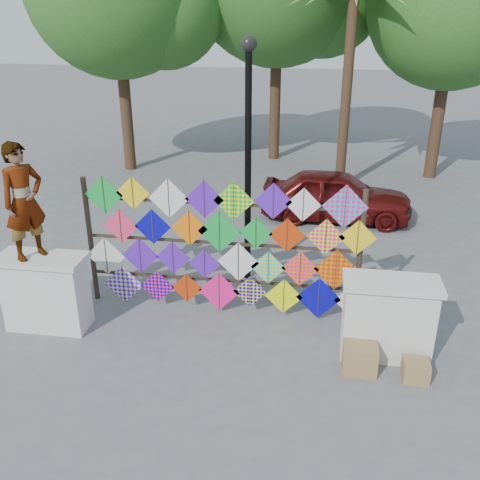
# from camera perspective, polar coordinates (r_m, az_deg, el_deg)

# --- Properties ---
(ground) EXTENTS (80.00, 80.00, 0.00)m
(ground) POSITION_cam_1_polar(r_m,az_deg,el_deg) (8.87, -2.94, -9.83)
(ground) COLOR slate
(ground) RESTS_ON ground
(parapet_left) EXTENTS (1.40, 0.65, 1.28)m
(parapet_left) POSITION_cam_1_polar(r_m,az_deg,el_deg) (9.24, -20.01, -5.20)
(parapet_left) COLOR silver
(parapet_left) RESTS_ON ground
(parapet_right) EXTENTS (1.40, 0.65, 1.28)m
(parapet_right) POSITION_cam_1_polar(r_m,az_deg,el_deg) (8.30, 15.48, -8.03)
(parapet_right) COLOR silver
(parapet_right) RESTS_ON ground
(kite_rack) EXTENTS (4.88, 0.24, 2.39)m
(kite_rack) POSITION_cam_1_polar(r_m,az_deg,el_deg) (8.89, -1.69, -0.74)
(kite_rack) COLOR #33271C
(kite_rack) RESTS_ON ground
(tree_east) EXTENTS (5.40, 4.80, 7.42)m
(tree_east) POSITION_cam_1_polar(r_m,az_deg,el_deg) (17.13, 22.25, 22.47)
(tree_east) COLOR #4E3821
(tree_east) RESTS_ON ground
(palm_tree) EXTENTS (3.62, 3.62, 5.83)m
(palm_tree) POSITION_cam_1_polar(r_m,az_deg,el_deg) (15.24, 12.01, 23.51)
(palm_tree) COLOR #4E3821
(palm_tree) RESTS_ON ground
(vendor_woman) EXTENTS (0.72, 0.80, 1.82)m
(vendor_woman) POSITION_cam_1_polar(r_m,az_deg,el_deg) (8.69, -22.07, 3.83)
(vendor_woman) COLOR #99999E
(vendor_woman) RESTS_ON parapet_left
(sedan) EXTENTS (3.67, 1.57, 1.24)m
(sedan) POSITION_cam_1_polar(r_m,az_deg,el_deg) (13.37, 10.26, 4.71)
(sedan) COLOR #570F0F
(sedan) RESTS_ON ground
(lamppost) EXTENTS (0.28, 0.28, 4.46)m
(lamppost) POSITION_cam_1_polar(r_m,az_deg,el_deg) (9.57, 0.87, 10.41)
(lamppost) COLOR black
(lamppost) RESTS_ON ground
(cardboard_box_near) EXTENTS (0.49, 0.43, 0.43)m
(cardboard_box_near) POSITION_cam_1_polar(r_m,az_deg,el_deg) (8.12, 12.64, -12.11)
(cardboard_box_near) COLOR #997E4A
(cardboard_box_near) RESTS_ON ground
(cardboard_box_far) EXTENTS (0.36, 0.33, 0.31)m
(cardboard_box_far) POSITION_cam_1_polar(r_m,az_deg,el_deg) (8.19, 18.22, -13.07)
(cardboard_box_far) COLOR #997E4A
(cardboard_box_far) RESTS_ON ground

